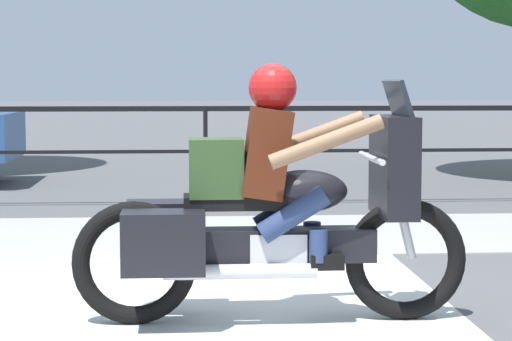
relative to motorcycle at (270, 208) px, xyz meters
The scene contains 5 objects.
ground_plane 0.75m from the motorcycle, behind, with size 120.00×120.00×0.00m, color #565659.
sidewalk_band 3.51m from the motorcycle, 94.41° to the left, with size 44.00×2.40×0.01m, color #A8A59E.
crosswalk_band 0.93m from the motorcycle, 163.89° to the right, with size 3.62×6.00×0.01m, color silver.
fence_railing 5.57m from the motorcycle, 92.73° to the left, with size 36.00×0.05×1.16m.
motorcycle is the anchor object (origin of this frame).
Camera 1 is at (-0.25, -5.96, 1.48)m, focal length 70.00 mm.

